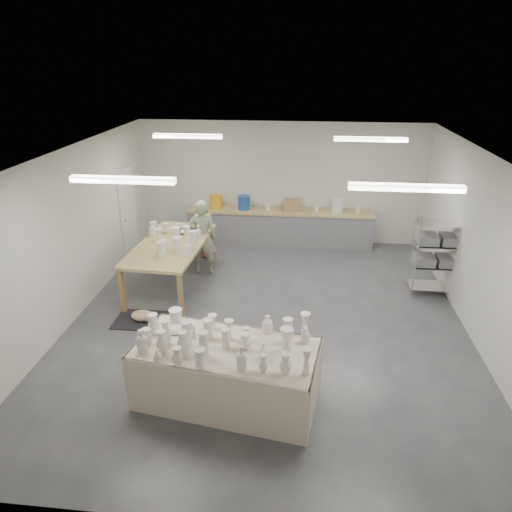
# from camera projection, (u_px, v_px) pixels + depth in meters

# --- Properties ---
(room) EXTENTS (8.00, 8.02, 3.00)m
(room) POSITION_uv_depth(u_px,v_px,m) (263.00, 211.00, 7.57)
(room) COLOR #424449
(room) RESTS_ON ground
(back_counter) EXTENTS (4.60, 0.60, 1.24)m
(back_counter) POSITION_uv_depth(u_px,v_px,m) (279.00, 226.00, 11.47)
(back_counter) COLOR tan
(back_counter) RESTS_ON ground
(wire_shelf) EXTENTS (0.88, 0.48, 1.80)m
(wire_shelf) POSITION_uv_depth(u_px,v_px,m) (437.00, 251.00, 8.91)
(wire_shelf) COLOR silver
(wire_shelf) RESTS_ON ground
(drying_table) EXTENTS (2.60, 1.53, 1.24)m
(drying_table) POSITION_uv_depth(u_px,v_px,m) (226.00, 372.00, 6.23)
(drying_table) COLOR olive
(drying_table) RESTS_ON ground
(work_table) EXTENTS (1.41, 2.60, 1.30)m
(work_table) POSITION_uv_depth(u_px,v_px,m) (174.00, 242.00, 9.27)
(work_table) COLOR tan
(work_table) RESTS_ON ground
(rug) EXTENTS (1.00, 0.70, 0.02)m
(rug) POSITION_uv_depth(u_px,v_px,m) (143.00, 320.00, 8.29)
(rug) COLOR black
(rug) RESTS_ON ground
(cat) EXTENTS (0.50, 0.42, 0.18)m
(cat) POSITION_uv_depth(u_px,v_px,m) (143.00, 316.00, 8.24)
(cat) COLOR white
(cat) RESTS_ON rug
(potter) EXTENTS (0.65, 0.46, 1.67)m
(potter) POSITION_uv_depth(u_px,v_px,m) (202.00, 237.00, 9.79)
(potter) COLOR gray
(potter) RESTS_ON ground
(red_stool) EXTENTS (0.38, 0.38, 0.34)m
(red_stool) POSITION_uv_depth(u_px,v_px,m) (206.00, 255.00, 10.25)
(red_stool) COLOR #A6171D
(red_stool) RESTS_ON ground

